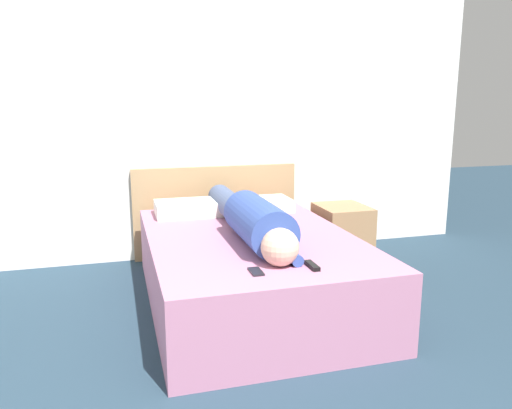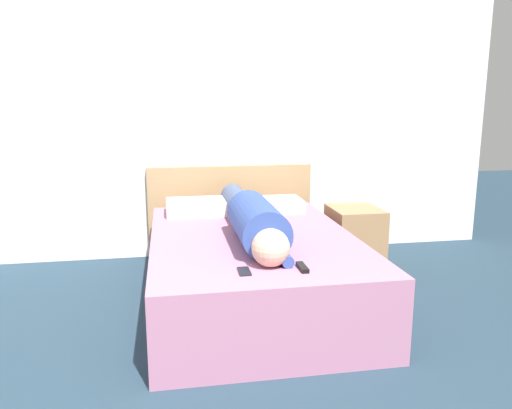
% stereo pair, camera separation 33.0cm
% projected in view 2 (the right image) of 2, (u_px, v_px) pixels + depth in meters
% --- Properties ---
extents(wall_back, '(5.48, 0.06, 2.60)m').
position_uv_depth(wall_back, '(208.00, 115.00, 4.52)').
color(wall_back, white).
rests_on(wall_back, ground_plane).
extents(bed, '(1.40, 2.06, 0.50)m').
position_uv_depth(bed, '(252.00, 269.00, 3.56)').
color(bed, '#B2708E').
rests_on(bed, ground_plane).
extents(headboard, '(1.52, 0.04, 0.84)m').
position_uv_depth(headboard, '(231.00, 210.00, 4.67)').
color(headboard, tan).
rests_on(headboard, ground_plane).
extents(nightstand, '(0.41, 0.47, 0.54)m').
position_uv_depth(nightstand, '(354.00, 239.00, 4.27)').
color(nightstand, '#A37A51').
rests_on(nightstand, ground_plane).
extents(person_lying, '(0.30, 1.78, 0.30)m').
position_uv_depth(person_lying, '(252.00, 219.00, 3.43)').
color(person_lying, '#DBB293').
rests_on(person_lying, bed).
extents(pillow_near_headboard, '(0.57, 0.35, 0.12)m').
position_uv_depth(pillow_near_headboard, '(201.00, 207.00, 4.15)').
color(pillow_near_headboard, silver).
rests_on(pillow_near_headboard, bed).
extents(pillow_second, '(0.54, 0.35, 0.10)m').
position_uv_depth(pillow_second, '(269.00, 205.00, 4.25)').
color(pillow_second, silver).
rests_on(pillow_second, bed).
extents(tv_remote, '(0.04, 0.15, 0.02)m').
position_uv_depth(tv_remote, '(302.00, 267.00, 2.79)').
color(tv_remote, black).
rests_on(tv_remote, bed).
extents(cell_phone, '(0.06, 0.13, 0.01)m').
position_uv_depth(cell_phone, '(244.00, 271.00, 2.74)').
color(cell_phone, black).
rests_on(cell_phone, bed).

